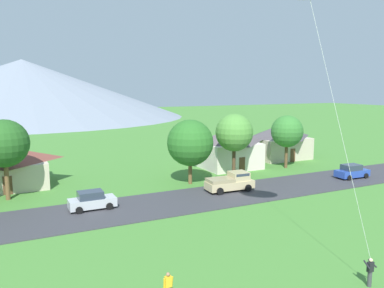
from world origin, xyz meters
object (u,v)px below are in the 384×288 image
object	(u,v)px
house_left_center	(6,166)
tree_center	(190,143)
pickup_truck_sand_west_side	(231,182)
tree_near_left	(4,144)
tree_right_of_center	(234,133)
house_right_center	(278,141)
parked_car_blue_mid_east	(352,172)
parked_car_silver_mid_west	(92,201)
house_leftmost	(229,147)
watcher_person	(168,287)
tree_far_right	(287,131)

from	to	relation	value
house_left_center	tree_center	xyz separation A→B (m)	(19.14, -8.07, 2.48)
house_left_center	pickup_truck_sand_west_side	world-z (taller)	house_left_center
tree_near_left	tree_right_of_center	xyz separation A→B (m)	(25.22, -2.15, -0.02)
house_right_center	parked_car_blue_mid_east	world-z (taller)	house_right_center
parked_car_silver_mid_west	house_leftmost	bearing A→B (deg)	26.59
tree_center	pickup_truck_sand_west_side	bearing A→B (deg)	-63.12
house_right_center	watcher_person	xyz separation A→B (m)	(-31.78, -30.78, -1.79)
house_right_center	tree_far_right	bearing A→B (deg)	-119.99
house_left_center	parked_car_silver_mid_west	bearing A→B (deg)	-61.81
tree_near_left	parked_car_silver_mid_west	xyz separation A→B (m)	(6.85, -6.94, -4.81)
pickup_truck_sand_west_side	house_left_center	bearing A→B (deg)	149.04
tree_near_left	house_leftmost	bearing A→B (deg)	7.44
tree_far_right	tree_near_left	bearing A→B (deg)	179.90
pickup_truck_sand_west_side	tree_far_right	bearing A→B (deg)	27.83
tree_center	watcher_person	xyz separation A→B (m)	(-12.03, -22.03, -3.94)
house_leftmost	tree_far_right	xyz separation A→B (m)	(7.11, -3.73, 2.26)
parked_car_blue_mid_east	tree_far_right	bearing A→B (deg)	109.27
tree_center	parked_car_blue_mid_east	distance (m)	20.47
house_right_center	watcher_person	world-z (taller)	house_right_center
house_leftmost	tree_far_right	size ratio (longest dim) A/B	1.11
house_right_center	tree_far_right	size ratio (longest dim) A/B	1.23
parked_car_silver_mid_west	watcher_person	xyz separation A→B (m)	(0.29, -17.37, 0.01)
parked_car_silver_mid_west	house_right_center	bearing A→B (deg)	22.69
tree_far_right	parked_car_silver_mid_west	distance (m)	29.43
tree_right_of_center	parked_car_blue_mid_east	distance (m)	15.32
house_right_center	tree_near_left	xyz separation A→B (m)	(-38.92, -6.47, 3.00)
parked_car_silver_mid_west	parked_car_blue_mid_east	size ratio (longest dim) A/B	0.98
house_left_center	parked_car_silver_mid_west	distance (m)	14.51
house_left_center	tree_right_of_center	bearing A→B (deg)	-17.49
tree_center	watcher_person	bearing A→B (deg)	-118.63
house_left_center	house_right_center	world-z (taller)	house_right_center
pickup_truck_sand_west_side	watcher_person	size ratio (longest dim) A/B	3.16
house_right_center	tree_right_of_center	bearing A→B (deg)	-147.83
tree_near_left	parked_car_blue_mid_east	xyz separation A→B (m)	(38.19, -8.75, -4.81)
tree_right_of_center	watcher_person	distance (m)	28.99
tree_right_of_center	tree_center	bearing A→B (deg)	-178.74
parked_car_silver_mid_west	parked_car_blue_mid_east	world-z (taller)	same
tree_right_of_center	house_right_center	bearing A→B (deg)	32.17
house_right_center	watcher_person	size ratio (longest dim) A/B	5.37
house_leftmost	tree_near_left	distance (m)	28.42
house_right_center	parked_car_silver_mid_west	bearing A→B (deg)	-157.31
parked_car_silver_mid_west	house_left_center	bearing A→B (deg)	118.19
house_leftmost	house_left_center	distance (m)	28.10
tree_right_of_center	parked_car_blue_mid_east	xyz separation A→B (m)	(12.97, -6.60, -4.79)
tree_center	tree_right_of_center	size ratio (longest dim) A/B	0.94
parked_car_silver_mid_west	tree_center	bearing A→B (deg)	20.71
tree_near_left	tree_right_of_center	bearing A→B (deg)	-4.87
house_left_center	tree_center	world-z (taller)	tree_center
tree_center	parked_car_silver_mid_west	size ratio (longest dim) A/B	1.79
house_left_center	tree_right_of_center	world-z (taller)	tree_right_of_center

